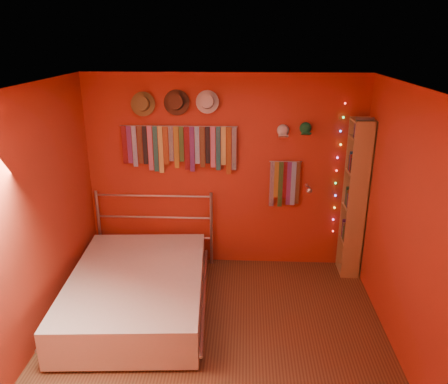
% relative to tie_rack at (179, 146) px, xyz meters
% --- Properties ---
extents(ground, '(3.50, 3.50, 0.00)m').
position_rel_tie_rack_xyz_m(ground, '(0.56, -1.69, -1.61)').
color(ground, '#4E2D1A').
rests_on(ground, ground).
extents(back_wall, '(3.50, 0.02, 2.50)m').
position_rel_tie_rack_xyz_m(back_wall, '(0.56, 0.06, -0.36)').
color(back_wall, '#9E3319').
rests_on(back_wall, ground).
extents(right_wall, '(0.02, 3.50, 2.50)m').
position_rel_tie_rack_xyz_m(right_wall, '(2.31, -1.69, -0.36)').
color(right_wall, '#9E3319').
rests_on(right_wall, ground).
extents(left_wall, '(0.02, 3.50, 2.50)m').
position_rel_tie_rack_xyz_m(left_wall, '(-1.19, -1.69, -0.36)').
color(left_wall, '#9E3319').
rests_on(left_wall, ground).
extents(ceiling, '(3.50, 3.50, 0.02)m').
position_rel_tie_rack_xyz_m(ceiling, '(0.56, -1.69, 0.89)').
color(ceiling, white).
rests_on(ceiling, back_wall).
extents(tie_rack, '(1.45, 0.03, 0.61)m').
position_rel_tie_rack_xyz_m(tie_rack, '(0.00, 0.00, 0.00)').
color(tie_rack, '#A8A8AC').
rests_on(tie_rack, back_wall).
extents(small_tie_rack, '(0.40, 0.03, 0.60)m').
position_rel_tie_rack_xyz_m(small_tie_rack, '(1.32, 0.00, -0.45)').
color(small_tie_rack, '#A8A8AC').
rests_on(small_tie_rack, back_wall).
extents(fedora_olive, '(0.30, 0.16, 0.29)m').
position_rel_tie_rack_xyz_m(fedora_olive, '(-0.43, -0.03, 0.52)').
color(fedora_olive, olive).
rests_on(fedora_olive, back_wall).
extents(fedora_brown, '(0.31, 0.17, 0.30)m').
position_rel_tie_rack_xyz_m(fedora_brown, '(-0.02, -0.03, 0.55)').
color(fedora_brown, '#4A2A1A').
rests_on(fedora_brown, back_wall).
extents(fedora_white, '(0.28, 0.15, 0.27)m').
position_rel_tie_rack_xyz_m(fedora_white, '(0.35, -0.03, 0.55)').
color(fedora_white, silver).
rests_on(fedora_white, back_wall).
extents(cap_white, '(0.16, 0.20, 0.16)m').
position_rel_tie_rack_xyz_m(cap_white, '(1.27, 0.01, 0.21)').
color(cap_white, silver).
rests_on(cap_white, back_wall).
extents(cap_green, '(0.16, 0.20, 0.16)m').
position_rel_tie_rack_xyz_m(cap_green, '(1.54, 0.01, 0.24)').
color(cap_green, '#176B35').
rests_on(cap_green, back_wall).
extents(fairy_lights, '(0.06, 0.02, 1.69)m').
position_rel_tie_rack_xyz_m(fairy_lights, '(1.97, 0.02, -0.29)').
color(fairy_lights, '#FF3333').
rests_on(fairy_lights, back_wall).
extents(reading_lamp, '(0.07, 0.32, 0.09)m').
position_rel_tie_rack_xyz_m(reading_lamp, '(1.60, -0.18, -0.48)').
color(reading_lamp, '#A8A8AC').
rests_on(reading_lamp, back_wall).
extents(bookshelf, '(0.25, 0.34, 2.00)m').
position_rel_tie_rack_xyz_m(bookshelf, '(2.21, -0.16, -0.60)').
color(bookshelf, '#A6824B').
rests_on(bookshelf, ground).
extents(bed, '(1.66, 2.15, 1.02)m').
position_rel_tie_rack_xyz_m(bed, '(-0.36, -1.10, -1.38)').
color(bed, '#A8A8AC').
rests_on(bed, ground).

